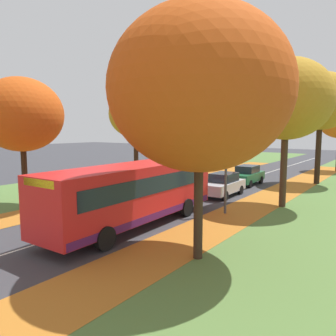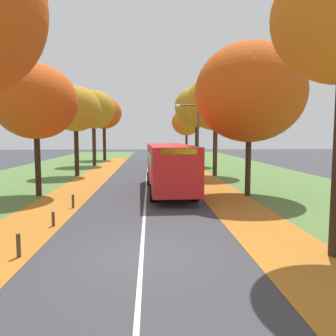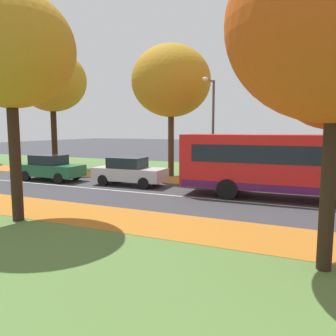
{
  "view_description": "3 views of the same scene",
  "coord_description": "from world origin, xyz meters",
  "px_view_note": "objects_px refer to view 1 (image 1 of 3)",
  "views": [
    {
      "loc": [
        11.93,
        -0.48,
        4.67
      ],
      "look_at": [
        -0.04,
        15.93,
        2.26
      ],
      "focal_mm": 35.0,
      "sensor_mm": 36.0,
      "label": 1
    },
    {
      "loc": [
        0.26,
        -9.53,
        3.51
      ],
      "look_at": [
        1.53,
        13.5,
        1.28
      ],
      "focal_mm": 35.0,
      "sensor_mm": 36.0,
      "label": 2
    },
    {
      "loc": [
        -14.46,
        10.42,
        3.25
      ],
      "look_at": [
        0.3,
        17.0,
        1.31
      ],
      "focal_mm": 35.0,
      "sensor_mm": 36.0,
      "label": 3
    }
  ],
  "objects_px": {
    "tree_left_mid": "(136,114)",
    "tree_left_far": "(198,110)",
    "streetlamp_right": "(221,146)",
    "bus": "(135,191)",
    "tree_right_mid": "(286,99)",
    "tree_left_distant": "(235,112)",
    "car_silver_lead": "(223,185)",
    "car_green_following": "(247,175)",
    "tree_right_far": "(321,101)",
    "tree_right_near": "(200,89)",
    "tree_left_near": "(21,115)"
  },
  "relations": [
    {
      "from": "tree_left_mid",
      "to": "streetlamp_right",
      "type": "bearing_deg",
      "value": -22.61
    },
    {
      "from": "tree_left_distant",
      "to": "streetlamp_right",
      "type": "relative_size",
      "value": 1.55
    },
    {
      "from": "tree_left_near",
      "to": "car_green_following",
      "type": "height_order",
      "value": "tree_left_near"
    },
    {
      "from": "tree_right_mid",
      "to": "streetlamp_right",
      "type": "distance_m",
      "value": 5.04
    },
    {
      "from": "tree_right_near",
      "to": "car_green_following",
      "type": "bearing_deg",
      "value": 106.73
    },
    {
      "from": "tree_right_mid",
      "to": "tree_right_far",
      "type": "relative_size",
      "value": 0.94
    },
    {
      "from": "tree_left_mid",
      "to": "car_green_following",
      "type": "relative_size",
      "value": 1.86
    },
    {
      "from": "tree_left_near",
      "to": "tree_right_mid",
      "type": "distance_m",
      "value": 15.52
    },
    {
      "from": "tree_left_near",
      "to": "car_green_following",
      "type": "bearing_deg",
      "value": 63.96
    },
    {
      "from": "tree_left_distant",
      "to": "tree_right_mid",
      "type": "bearing_deg",
      "value": -58.38
    },
    {
      "from": "car_green_following",
      "to": "tree_left_far",
      "type": "bearing_deg",
      "value": 148.41
    },
    {
      "from": "tree_right_far",
      "to": "streetlamp_right",
      "type": "distance_m",
      "value": 14.25
    },
    {
      "from": "tree_left_far",
      "to": "streetlamp_right",
      "type": "relative_size",
      "value": 1.5
    },
    {
      "from": "car_green_following",
      "to": "tree_right_far",
      "type": "bearing_deg",
      "value": 40.24
    },
    {
      "from": "tree_left_distant",
      "to": "tree_right_far",
      "type": "height_order",
      "value": "tree_right_far"
    },
    {
      "from": "tree_left_distant",
      "to": "streetlamp_right",
      "type": "height_order",
      "value": "tree_left_distant"
    },
    {
      "from": "tree_left_distant",
      "to": "car_green_following",
      "type": "height_order",
      "value": "tree_left_distant"
    },
    {
      "from": "streetlamp_right",
      "to": "car_silver_lead",
      "type": "height_order",
      "value": "streetlamp_right"
    },
    {
      "from": "tree_left_far",
      "to": "car_green_following",
      "type": "relative_size",
      "value": 2.12
    },
    {
      "from": "tree_left_mid",
      "to": "tree_left_distant",
      "type": "relative_size",
      "value": 0.85
    },
    {
      "from": "tree_right_mid",
      "to": "tree_left_distant",
      "type": "bearing_deg",
      "value": 121.62
    },
    {
      "from": "bus",
      "to": "car_green_following",
      "type": "height_order",
      "value": "bus"
    },
    {
      "from": "tree_right_near",
      "to": "bus",
      "type": "bearing_deg",
      "value": 159.63
    },
    {
      "from": "tree_right_far",
      "to": "car_silver_lead",
      "type": "distance_m",
      "value": 12.0
    },
    {
      "from": "tree_left_mid",
      "to": "tree_left_far",
      "type": "xyz_separation_m",
      "value": [
        -0.18,
        10.31,
        0.79
      ]
    },
    {
      "from": "car_silver_lead",
      "to": "bus",
      "type": "bearing_deg",
      "value": -91.58
    },
    {
      "from": "tree_left_far",
      "to": "streetlamp_right",
      "type": "height_order",
      "value": "tree_left_far"
    },
    {
      "from": "tree_left_mid",
      "to": "tree_left_near",
      "type": "bearing_deg",
      "value": -90.57
    },
    {
      "from": "tree_right_mid",
      "to": "car_silver_lead",
      "type": "distance_m",
      "value": 7.12
    },
    {
      "from": "tree_right_mid",
      "to": "tree_right_far",
      "type": "xyz_separation_m",
      "value": [
        -0.17,
        10.15,
        0.57
      ]
    },
    {
      "from": "car_silver_lead",
      "to": "car_green_following",
      "type": "height_order",
      "value": "same"
    },
    {
      "from": "tree_right_far",
      "to": "streetlamp_right",
      "type": "relative_size",
      "value": 1.57
    },
    {
      "from": "bus",
      "to": "car_green_following",
      "type": "bearing_deg",
      "value": 91.04
    },
    {
      "from": "tree_left_far",
      "to": "tree_left_distant",
      "type": "distance_m",
      "value": 9.52
    },
    {
      "from": "tree_left_far",
      "to": "tree_right_near",
      "type": "relative_size",
      "value": 1.01
    },
    {
      "from": "bus",
      "to": "car_green_following",
      "type": "xyz_separation_m",
      "value": [
        -0.26,
        14.41,
        -0.89
      ]
    },
    {
      "from": "tree_left_distant",
      "to": "car_silver_lead",
      "type": "bearing_deg",
      "value": -67.31
    },
    {
      "from": "bus",
      "to": "tree_left_far",
      "type": "bearing_deg",
      "value": 112.46
    },
    {
      "from": "streetlamp_right",
      "to": "car_green_following",
      "type": "distance_m",
      "value": 10.47
    },
    {
      "from": "tree_left_near",
      "to": "streetlamp_right",
      "type": "relative_size",
      "value": 1.28
    },
    {
      "from": "streetlamp_right",
      "to": "tree_left_mid",
      "type": "bearing_deg",
      "value": 157.39
    },
    {
      "from": "tree_left_mid",
      "to": "bus",
      "type": "xyz_separation_m",
      "value": [
        7.72,
        -8.8,
        -4.19
      ]
    },
    {
      "from": "tree_right_mid",
      "to": "streetlamp_right",
      "type": "xyz_separation_m",
      "value": [
        -2.39,
        -3.55,
        -2.67
      ]
    },
    {
      "from": "tree_left_mid",
      "to": "tree_left_far",
      "type": "relative_size",
      "value": 0.88
    },
    {
      "from": "tree_left_far",
      "to": "tree_left_distant",
      "type": "relative_size",
      "value": 0.96
    },
    {
      "from": "tree_right_far",
      "to": "tree_right_near",
      "type": "bearing_deg",
      "value": -89.53
    },
    {
      "from": "tree_left_mid",
      "to": "streetlamp_right",
      "type": "height_order",
      "value": "tree_left_mid"
    },
    {
      "from": "tree_left_far",
      "to": "tree_right_far",
      "type": "bearing_deg",
      "value": -3.42
    },
    {
      "from": "tree_left_near",
      "to": "bus",
      "type": "bearing_deg",
      "value": 7.67
    },
    {
      "from": "tree_left_distant",
      "to": "tree_right_near",
      "type": "relative_size",
      "value": 1.05
    }
  ]
}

